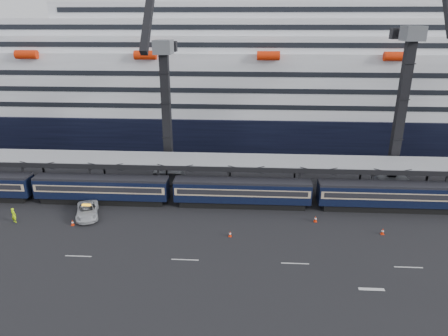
# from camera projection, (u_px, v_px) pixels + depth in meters

# --- Properties ---
(ground) EXTENTS (260.00, 260.00, 0.00)m
(ground) POSITION_uv_depth(u_px,v_px,m) (309.00, 245.00, 46.76)
(ground) COLOR black
(ground) RESTS_ON ground
(lane_markings) EXTENTS (111.00, 4.27, 0.02)m
(lane_markings) POSITION_uv_depth(u_px,v_px,m) (395.00, 273.00, 41.41)
(lane_markings) COLOR beige
(lane_markings) RESTS_ON ground
(train) EXTENTS (133.05, 3.00, 4.05)m
(train) POSITION_uv_depth(u_px,v_px,m) (266.00, 192.00, 55.61)
(train) COLOR black
(train) RESTS_ON ground
(canopy) EXTENTS (130.00, 6.25, 5.53)m
(canopy) POSITION_uv_depth(u_px,v_px,m) (298.00, 163.00, 58.03)
(canopy) COLOR gray
(canopy) RESTS_ON ground
(cruise_ship) EXTENTS (214.09, 28.84, 34.00)m
(cruise_ship) POSITION_uv_depth(u_px,v_px,m) (278.00, 81.00, 85.55)
(cruise_ship) COLOR black
(cruise_ship) RESTS_ON ground
(crane_dark_near) EXTENTS (4.50, 17.75, 35.08)m
(crane_dark_near) POSITION_uv_depth(u_px,v_px,m) (166.00, 109.00, 61.12)
(crane_dark_near) COLOR #4E5256
(crane_dark_near) RESTS_ON ground
(crane_dark_mid) EXTENTS (4.50, 18.24, 39.64)m
(crane_dark_mid) POSITION_uv_depth(u_px,v_px,m) (403.00, 104.00, 57.72)
(crane_dark_mid) COLOR #4E5256
(crane_dark_mid) RESTS_ON ground
(pickup_truck) EXTENTS (4.49, 6.46, 1.64)m
(pickup_truck) POSITION_uv_depth(u_px,v_px,m) (87.00, 211.00, 53.18)
(pickup_truck) COLOR #ACAFB4
(pickup_truck) RESTS_ON ground
(worker) EXTENTS (0.86, 0.71, 2.02)m
(worker) POSITION_uv_depth(u_px,v_px,m) (14.00, 215.00, 51.60)
(worker) COLOR #BFFF0D
(worker) RESTS_ON ground
(traffic_cone_b) EXTENTS (0.40, 0.40, 0.80)m
(traffic_cone_b) POSITION_uv_depth(u_px,v_px,m) (72.00, 223.00, 51.02)
(traffic_cone_b) COLOR red
(traffic_cone_b) RESTS_ON ground
(traffic_cone_c) EXTENTS (0.37, 0.37, 0.74)m
(traffic_cone_c) POSITION_uv_depth(u_px,v_px,m) (230.00, 234.00, 48.39)
(traffic_cone_c) COLOR red
(traffic_cone_c) RESTS_ON ground
(traffic_cone_d) EXTENTS (0.42, 0.42, 0.85)m
(traffic_cone_d) POSITION_uv_depth(u_px,v_px,m) (315.00, 219.00, 51.93)
(traffic_cone_d) COLOR red
(traffic_cone_d) RESTS_ON ground
(traffic_cone_e) EXTENTS (0.42, 0.42, 0.83)m
(traffic_cone_e) POSITION_uv_depth(u_px,v_px,m) (383.00, 231.00, 48.88)
(traffic_cone_e) COLOR red
(traffic_cone_e) RESTS_ON ground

